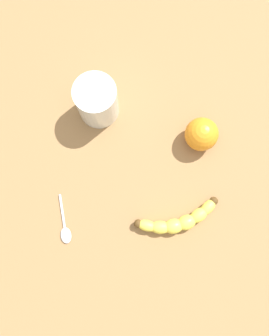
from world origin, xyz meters
The scene contains 5 objects.
wooden_tabletop centered at (0.00, 0.00, 1.50)cm, with size 120.00×120.00×3.00cm, color olive.
banana centered at (-3.90, -14.18, 4.65)cm, with size 17.32×11.63×3.30cm.
smoothie_glass centered at (3.39, 17.31, 8.24)cm, with size 9.50×9.50×10.98cm.
orange_fruit centered at (13.99, -5.04, 6.83)cm, with size 7.65×7.65×7.65cm, color orange.
teaspoon centered at (-22.89, 2.93, 3.40)cm, with size 7.90×9.82×0.80cm.
Camera 1 is at (-11.58, -7.79, 79.81)cm, focal length 35.68 mm.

